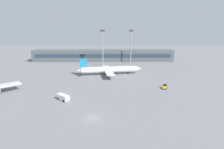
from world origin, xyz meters
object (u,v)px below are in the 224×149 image
object	(u,v)px
service_van_white	(63,97)
floodlight_tower_west	(131,44)
baggage_tug_yellow	(165,87)
floodlight_tower_east	(103,45)
airplane_mid	(110,70)

from	to	relation	value
service_van_white	floodlight_tower_west	distance (m)	81.54
baggage_tug_yellow	floodlight_tower_west	distance (m)	62.74
baggage_tug_yellow	floodlight_tower_east	distance (m)	61.11
floodlight_tower_west	floodlight_tower_east	bearing A→B (deg)	-157.53
baggage_tug_yellow	floodlight_tower_east	xyz separation A→B (m)	(-28.80, 52.16, 13.58)
floodlight_tower_east	airplane_mid	bearing A→B (deg)	-79.78
airplane_mid	floodlight_tower_east	size ratio (longest dim) A/B	1.51
floodlight_tower_east	service_van_white	bearing A→B (deg)	-100.72
floodlight_tower_west	baggage_tug_yellow	bearing A→B (deg)	-82.45
airplane_mid	floodlight_tower_west	xyz separation A→B (m)	(15.91, 35.38, 11.50)
airplane_mid	baggage_tug_yellow	bearing A→B (deg)	-46.61
airplane_mid	floodlight_tower_west	world-z (taller)	floodlight_tower_west
floodlight_tower_east	floodlight_tower_west	bearing A→B (deg)	22.47
airplane_mid	floodlight_tower_east	distance (m)	29.58
airplane_mid	floodlight_tower_west	bearing A→B (deg)	65.78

